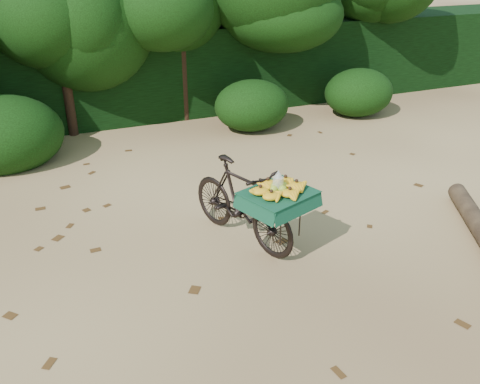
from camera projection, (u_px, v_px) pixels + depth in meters
name	position (u px, v px, depth m)	size (l,w,h in m)	color
ground	(285.00, 253.00, 6.04)	(80.00, 80.00, 0.00)	tan
vendor_bicycle	(243.00, 202.00, 6.08)	(1.16, 1.87, 1.04)	black
hedge_backdrop	(150.00, 71.00, 10.87)	(26.00, 1.80, 1.80)	black
tree_row	(122.00, 24.00, 9.50)	(14.50, 2.00, 4.00)	black
bush_clumps	(204.00, 114.00, 9.58)	(8.80, 1.70, 0.90)	black
leaf_litter	(262.00, 228.00, 6.58)	(7.00, 7.30, 0.01)	#482C13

